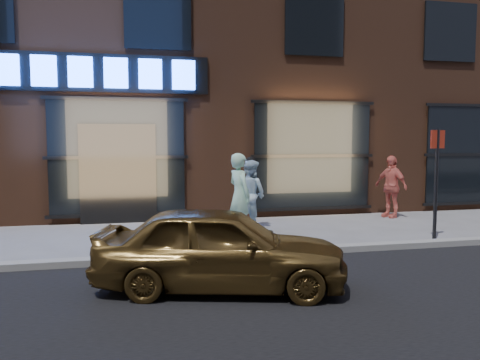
# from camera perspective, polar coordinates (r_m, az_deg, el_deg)

# --- Properties ---
(ground) EXTENTS (90.00, 90.00, 0.00)m
(ground) POSITION_cam_1_polar(r_m,az_deg,el_deg) (8.00, -15.46, -9.91)
(ground) COLOR slate
(ground) RESTS_ON ground
(curb) EXTENTS (60.00, 0.25, 0.12)m
(curb) POSITION_cam_1_polar(r_m,az_deg,el_deg) (7.98, -15.47, -9.49)
(curb) COLOR gray
(curb) RESTS_ON ground
(storefront_building) EXTENTS (30.20, 8.28, 10.30)m
(storefront_building) POSITION_cam_1_polar(r_m,az_deg,el_deg) (16.03, -14.40, 16.02)
(storefront_building) COLOR #54301E
(storefront_building) RESTS_ON ground
(man_bowtie) EXTENTS (0.60, 0.74, 1.75)m
(man_bowtie) POSITION_cam_1_polar(r_m,az_deg,el_deg) (9.71, -0.05, -1.87)
(man_bowtie) COLOR #C2FFD8
(man_bowtie) RESTS_ON ground
(man_cap) EXTENTS (0.92, 0.97, 1.57)m
(man_cap) POSITION_cam_1_polar(r_m,az_deg,el_deg) (10.64, 1.28, -1.75)
(man_cap) COLOR white
(man_cap) RESTS_ON ground
(passerby) EXTENTS (0.73, 1.03, 1.62)m
(passerby) POSITION_cam_1_polar(r_m,az_deg,el_deg) (12.81, 17.90, -0.76)
(passerby) COLOR #E56F5E
(passerby) RESTS_ON ground
(gold_sedan) EXTENTS (3.60, 2.16, 1.15)m
(gold_sedan) POSITION_cam_1_polar(r_m,az_deg,el_deg) (6.37, -2.35, -8.23)
(gold_sedan) COLOR brown
(gold_sedan) RESTS_ON ground
(sign_post) EXTENTS (0.35, 0.11, 2.23)m
(sign_post) POSITION_cam_1_polar(r_m,az_deg,el_deg) (9.92, 22.82, 0.64)
(sign_post) COLOR #262628
(sign_post) RESTS_ON ground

